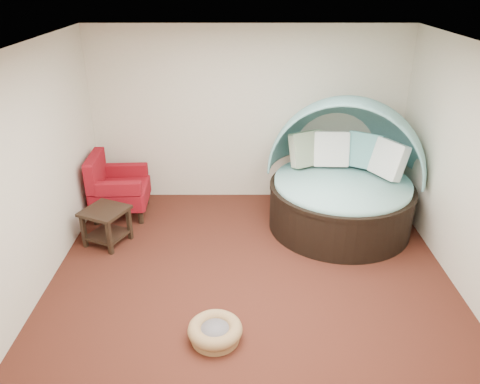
{
  "coord_description": "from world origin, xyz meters",
  "views": [
    {
      "loc": [
        -0.14,
        -4.76,
        3.5
      ],
      "look_at": [
        -0.14,
        0.6,
        0.95
      ],
      "focal_mm": 35.0,
      "sensor_mm": 36.0,
      "label": 1
    }
  ],
  "objects_px": {
    "pet_basket": "(215,331)",
    "red_armchair": "(116,187)",
    "side_table": "(106,221)",
    "canopy_daybed": "(344,169)"
  },
  "relations": [
    {
      "from": "canopy_daybed",
      "to": "pet_basket",
      "type": "relative_size",
      "value": 4.35
    },
    {
      "from": "canopy_daybed",
      "to": "red_armchair",
      "type": "bearing_deg",
      "value": -167.9
    },
    {
      "from": "pet_basket",
      "to": "side_table",
      "type": "bearing_deg",
      "value": 129.74
    },
    {
      "from": "pet_basket",
      "to": "side_table",
      "type": "height_order",
      "value": "side_table"
    },
    {
      "from": "pet_basket",
      "to": "side_table",
      "type": "distance_m",
      "value": 2.52
    },
    {
      "from": "red_armchair",
      "to": "side_table",
      "type": "relative_size",
      "value": 1.36
    },
    {
      "from": "pet_basket",
      "to": "red_armchair",
      "type": "height_order",
      "value": "red_armchair"
    },
    {
      "from": "pet_basket",
      "to": "red_armchair",
      "type": "relative_size",
      "value": 0.62
    },
    {
      "from": "pet_basket",
      "to": "red_armchair",
      "type": "distance_m",
      "value": 3.29
    },
    {
      "from": "red_armchair",
      "to": "side_table",
      "type": "bearing_deg",
      "value": -88.81
    }
  ]
}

